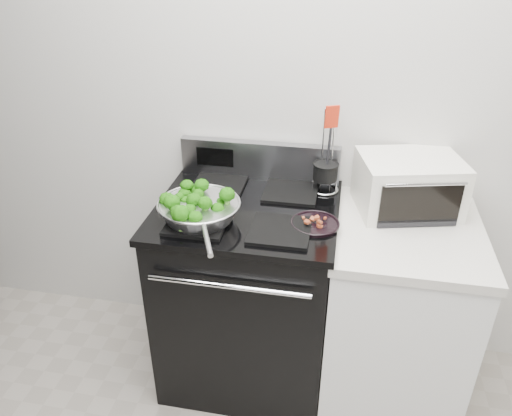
% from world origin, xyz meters
% --- Properties ---
extents(back_wall, '(4.00, 0.02, 2.70)m').
position_xyz_m(back_wall, '(0.00, 1.75, 1.35)').
color(back_wall, beige).
rests_on(back_wall, ground).
extents(gas_range, '(0.79, 0.69, 1.13)m').
position_xyz_m(gas_range, '(-0.30, 1.41, 0.49)').
color(gas_range, black).
rests_on(gas_range, floor).
extents(counter, '(0.62, 0.68, 0.92)m').
position_xyz_m(counter, '(0.39, 1.41, 0.46)').
color(counter, white).
rests_on(counter, floor).
extents(skillet, '(0.34, 0.52, 0.07)m').
position_xyz_m(skillet, '(-0.47, 1.26, 1.00)').
color(skillet, silver).
rests_on(skillet, gas_range).
extents(broccoli_pile, '(0.27, 0.27, 0.09)m').
position_xyz_m(broccoli_pile, '(-0.47, 1.27, 1.02)').
color(broccoli_pile, '#0B3404').
rests_on(broccoli_pile, skillet).
extents(bacon_plate, '(0.20, 0.20, 0.04)m').
position_xyz_m(bacon_plate, '(0.00, 1.32, 0.97)').
color(bacon_plate, black).
rests_on(bacon_plate, gas_range).
extents(utensil_holder, '(0.13, 0.13, 0.41)m').
position_xyz_m(utensil_holder, '(0.02, 1.64, 1.02)').
color(utensil_holder, silver).
rests_on(utensil_holder, gas_range).
extents(toaster_oven, '(0.48, 0.41, 0.24)m').
position_xyz_m(toaster_oven, '(0.38, 1.58, 1.04)').
color(toaster_oven, white).
rests_on(toaster_oven, counter).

